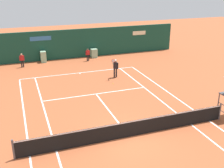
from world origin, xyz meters
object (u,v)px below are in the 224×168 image
at_px(ball_kid_right_post, 88,54).
at_px(tennis_ball_mid_court, 113,83).
at_px(ball_kid_centre_post, 22,59).
at_px(player_on_baseline, 115,67).

relative_size(ball_kid_right_post, tennis_ball_mid_court, 19.53).
bearing_deg(tennis_ball_mid_court, ball_kid_right_post, 91.35).
bearing_deg(ball_kid_centre_post, ball_kid_right_post, 170.80).
xyz_separation_m(player_on_baseline, tennis_ball_mid_court, (-0.73, -1.46, -0.93)).
height_order(player_on_baseline, ball_kid_centre_post, player_on_baseline).
xyz_separation_m(player_on_baseline, ball_kid_centre_post, (-7.50, 5.83, -0.16)).
relative_size(player_on_baseline, tennis_ball_mid_court, 26.75).
bearing_deg(ball_kid_centre_post, tennis_ball_mid_court, 123.69).
relative_size(ball_kid_centre_post, ball_kid_right_post, 1.04).
height_order(player_on_baseline, tennis_ball_mid_court, player_on_baseline).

